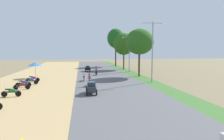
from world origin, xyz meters
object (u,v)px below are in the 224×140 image
Objects in this scene: car_hatchback_charcoal at (91,87)px; motorbike_ahead_third at (96,71)px; utility_pole_near at (139,49)px; parked_motorbike_fifth at (24,83)px; motorbike_ahead_second at (84,78)px; parked_motorbike_sixth at (31,81)px; motorbike_foreground_rider at (89,80)px; car_sedan_black at (88,68)px; median_tree_third at (116,38)px; median_tree_nearest at (140,42)px; streetlamp_mid at (129,52)px; parked_motorbike_third at (11,92)px; parked_motorbike_fourth at (22,85)px; vendor_umbrella at (35,64)px; median_tree_second at (124,44)px; parked_motorbike_seventh at (33,78)px; streetlamp_near at (152,48)px.

motorbike_ahead_third is (1.66, 14.33, 0.11)m from car_hatchback_charcoal.
parked_motorbike_fifth is at bearing -141.89° from utility_pole_near.
motorbike_ahead_third is (2.27, 6.14, 0.28)m from motorbike_ahead_second.
motorbike_foreground_rider is (7.39, -2.58, 0.30)m from parked_motorbike_sixth.
median_tree_third is at bearing 55.52° from car_sedan_black.
streetlamp_mid is (-0.04, 6.52, -1.65)m from median_tree_nearest.
parked_motorbike_third is 3.38m from parked_motorbike_fourth.
streetlamp_mid is at bearing 48.27° from parked_motorbike_third.
parked_motorbike_sixth is 0.25× the size of streetlamp_mid.
median_tree_nearest is 0.88× the size of utility_pole_near.
parked_motorbike_third is 12.55m from vendor_umbrella.
parked_motorbike_fifth is at bearing -120.81° from median_tree_third.
median_tree_second reaches higher than car_hatchback_charcoal.
car_sedan_black is at bearing 65.03° from parked_motorbike_fourth.
parked_motorbike_fifth is at bearing -157.86° from median_tree_nearest.
motorbike_ahead_second is (-9.24, -10.03, -3.63)m from streetlamp_mid.
utility_pole_near is at bearing 54.78° from motorbike_foreground_rider.
median_tree_second is at bearing 58.70° from motorbike_ahead_second.
parked_motorbike_seventh is at bearing 90.52° from parked_motorbike_fourth.
car_sedan_black is at bearing 176.70° from utility_pole_near.
median_tree_third reaches higher than motorbike_ahead_second.
median_tree_third is at bearing 69.29° from motorbike_ahead_third.
parked_motorbike_fourth is 1.00× the size of parked_motorbike_seventh.
median_tree_nearest is 11.82m from median_tree_second.
parked_motorbike_fifth is at bearing 147.47° from car_hatchback_charcoal.
streetlamp_mid is (16.46, 13.23, 3.65)m from parked_motorbike_fifth.
streetlamp_mid is 0.79× the size of utility_pole_near.
median_tree_third reaches higher than car_sedan_black.
parked_motorbike_sixth is 1.00× the size of parked_motorbike_seventh.
parked_motorbike_third is 21.85m from car_sedan_black.
motorbike_foreground_rider is (-8.44, -28.16, -6.79)m from median_tree_third.
streetlamp_near is at bearing -90.25° from median_tree_second.
median_tree_nearest is 12.56m from motorbike_foreground_rider.
streetlamp_mid is (-0.08, -5.30, -1.65)m from median_tree_second.
parked_motorbike_fifth is at bearing -93.14° from parked_motorbike_seventh.
car_sedan_black is (7.91, 16.99, 0.19)m from parked_motorbike_fourth.
parked_motorbike_fourth is 1.00× the size of motorbike_ahead_second.
motorbike_foreground_rider reaches higher than parked_motorbike_fifth.
motorbike_ahead_second is at bearing 94.24° from car_hatchback_charcoal.
car_sedan_black reaches higher than parked_motorbike_sixth.
median_tree_second is at bearing 69.68° from car_hatchback_charcoal.
motorbike_ahead_third is at bearing 57.15° from parked_motorbike_third.
motorbike_ahead_third reaches higher than car_hatchback_charcoal.
motorbike_ahead_second is at bearing 34.09° from parked_motorbike_fourth.
parked_motorbike_fourth is at bearing -130.38° from motorbike_ahead_third.
utility_pole_near reaches higher than median_tree_second.
parked_motorbike_fifth is (-0.25, 1.51, 0.00)m from parked_motorbike_fourth.
median_tree_nearest is 15.43m from car_hatchback_charcoal.
utility_pole_near reaches higher than parked_motorbike_third.
streetlamp_near is at bearing 19.38° from parked_motorbike_third.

